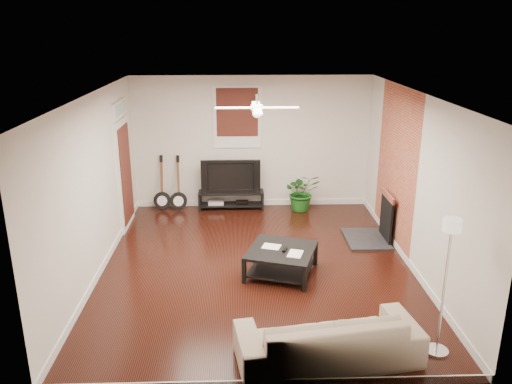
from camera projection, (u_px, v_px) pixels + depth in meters
The scene contains 14 objects.
room at pixel (257, 185), 7.97m from camera, with size 5.01×6.01×2.81m.
brick_accent at pixel (396, 166), 9.00m from camera, with size 0.02×2.20×2.80m, color #B24D39.
fireplace at pixel (376, 216), 9.28m from camera, with size 0.80×1.10×0.92m, color black.
window_back at pixel (237, 117), 10.61m from camera, with size 1.00×0.06×1.30m, color #39150F.
door_left at pixel (124, 164), 9.74m from camera, with size 0.08×1.00×2.50m, color white.
tv_stand at pixel (231, 200), 10.97m from camera, with size 1.39×0.37×0.39m, color black.
tv at pixel (231, 175), 10.82m from camera, with size 1.24×0.16×0.72m, color black.
coffee_table at pixel (281, 261), 8.09m from camera, with size 1.00×1.00×0.42m, color black.
sofa at pixel (328, 337), 5.96m from camera, with size 2.13×0.83×0.62m, color tan.
floor_lamp at pixel (444, 288), 5.93m from camera, with size 0.29×0.29×1.74m, color silver, non-canonical shape.
potted_plant at pixel (302, 192), 10.81m from camera, with size 0.74×0.64×0.82m, color #195819.
guitar_left at pixel (161, 183), 10.77m from camera, with size 0.37×0.26×1.18m, color black, non-canonical shape.
guitar_right at pixel (178, 184), 10.75m from camera, with size 0.37×0.26×1.18m, color black, non-canonical shape.
ceiling_fan at pixel (257, 108), 7.60m from camera, with size 1.24×1.24×0.32m, color white, non-canonical shape.
Camera 1 is at (-0.28, -7.60, 3.77)m, focal length 35.91 mm.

